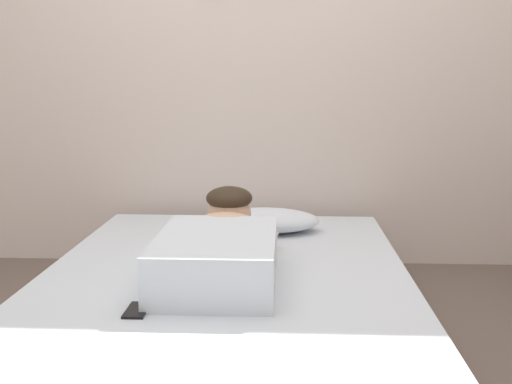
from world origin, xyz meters
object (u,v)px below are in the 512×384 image
object	(u,v)px
pillow	(265,220)
cell_phone	(137,310)
person_lying	(221,245)
bed	(227,305)
coffee_cup	(253,236)

from	to	relation	value
pillow	cell_phone	size ratio (longest dim) A/B	3.71
person_lying	cell_phone	bearing A→B (deg)	-117.23
bed	person_lying	distance (m)	0.26
bed	coffee_cup	world-z (taller)	coffee_cup
bed	cell_phone	size ratio (longest dim) A/B	14.54
bed	coffee_cup	size ratio (longest dim) A/B	16.28
person_lying	cell_phone	xyz separation A→B (m)	(-0.22, -0.43, -0.10)
pillow	cell_phone	world-z (taller)	pillow
person_lying	cell_phone	size ratio (longest dim) A/B	6.57
pillow	cell_phone	distance (m)	1.16
bed	coffee_cup	distance (m)	0.43
cell_phone	person_lying	bearing A→B (deg)	62.77
cell_phone	bed	bearing A→B (deg)	63.22
person_lying	cell_phone	world-z (taller)	person_lying
bed	pillow	size ratio (longest dim) A/B	3.91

